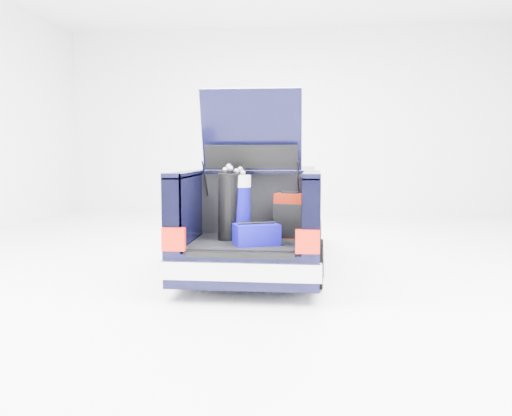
# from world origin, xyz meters

# --- Properties ---
(ground) EXTENTS (14.00, 14.00, 0.00)m
(ground) POSITION_xyz_m (0.00, 0.00, 0.00)
(ground) COLOR white
(ground) RESTS_ON ground
(car) EXTENTS (1.87, 4.65, 2.47)m
(car) POSITION_xyz_m (-0.00, 0.11, 0.67)
(car) COLOR black
(car) RESTS_ON ground
(red_suitcase) EXTENTS (0.40, 0.31, 0.59)m
(red_suitcase) POSITION_xyz_m (0.50, -1.17, 0.88)
(red_suitcase) COLOR #671003
(red_suitcase) RESTS_ON car
(black_golf_bag) EXTENTS (0.36, 0.40, 0.93)m
(black_golf_bag) POSITION_xyz_m (-0.24, -1.43, 1.02)
(black_golf_bag) COLOR black
(black_golf_bag) RESTS_ON car
(blue_golf_bag) EXTENTS (0.35, 0.35, 0.90)m
(blue_golf_bag) POSITION_xyz_m (-0.10, -1.37, 1.01)
(blue_golf_bag) COLOR black
(blue_golf_bag) RESTS_ON car
(blue_duffel) EXTENTS (0.60, 0.50, 0.27)m
(blue_duffel) POSITION_xyz_m (0.14, -1.72, 0.72)
(blue_duffel) COLOR #090575
(blue_duffel) RESTS_ON car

